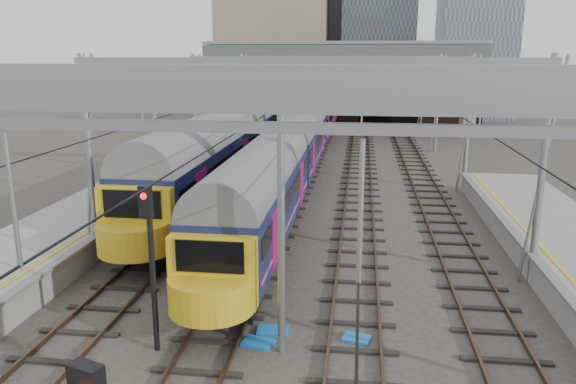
# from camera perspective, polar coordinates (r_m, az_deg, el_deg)

# --- Properties ---
(tracks) EXTENTS (14.40, 80.00, 0.22)m
(tracks) POSITION_cam_1_polar(r_m,az_deg,el_deg) (28.03, 3.07, -2.66)
(tracks) COLOR #4C3828
(tracks) RESTS_ON ground
(overhead_line) EXTENTS (16.80, 80.00, 8.00)m
(overhead_line) POSITION_cam_1_polar(r_m,az_deg,el_deg) (33.39, 4.09, 11.39)
(overhead_line) COLOR gray
(overhead_line) RESTS_ON ground
(retaining_wall) EXTENTS (28.00, 2.75, 9.00)m
(retaining_wall) POSITION_cam_1_polar(r_m,az_deg,el_deg) (63.85, 6.99, 10.44)
(retaining_wall) COLOR black
(retaining_wall) RESTS_ON ground
(overbridge) EXTENTS (28.00, 3.00, 9.25)m
(overbridge) POSITION_cam_1_polar(r_m,az_deg,el_deg) (57.85, 5.59, 13.05)
(overbridge) COLOR gray
(overbridge) RESTS_ON ground
(train_main) EXTENTS (2.58, 59.82, 4.52)m
(train_main) POSITION_cam_1_polar(r_m,az_deg,el_deg) (44.48, 2.23, 6.56)
(train_main) COLOR black
(train_main) RESTS_ON ground
(train_second) EXTENTS (2.89, 66.75, 4.94)m
(train_second) POSITION_cam_1_polar(r_m,az_deg,el_deg) (52.64, -1.36, 7.89)
(train_second) COLOR black
(train_second) RESTS_ON ground
(signal_near_left) EXTENTS (0.37, 0.46, 4.70)m
(signal_near_left) POSITION_cam_1_polar(r_m,az_deg,el_deg) (15.28, -13.82, -5.61)
(signal_near_left) COLOR black
(signal_near_left) RESTS_ON ground
(equip_cover_a) EXTENTS (0.95, 0.77, 0.10)m
(equip_cover_a) POSITION_cam_1_polar(r_m,az_deg,el_deg) (16.38, -3.04, -15.06)
(equip_cover_a) COLOR blue
(equip_cover_a) RESTS_ON ground
(equip_cover_b) EXTENTS (0.93, 0.68, 0.11)m
(equip_cover_b) POSITION_cam_1_polar(r_m,az_deg,el_deg) (16.98, -1.56, -13.92)
(equip_cover_b) COLOR blue
(equip_cover_b) RESTS_ON ground
(equip_cover_c) EXTENTS (0.88, 0.70, 0.09)m
(equip_cover_c) POSITION_cam_1_polar(r_m,az_deg,el_deg) (16.70, 6.97, -14.56)
(equip_cover_c) COLOR blue
(equip_cover_c) RESTS_ON ground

